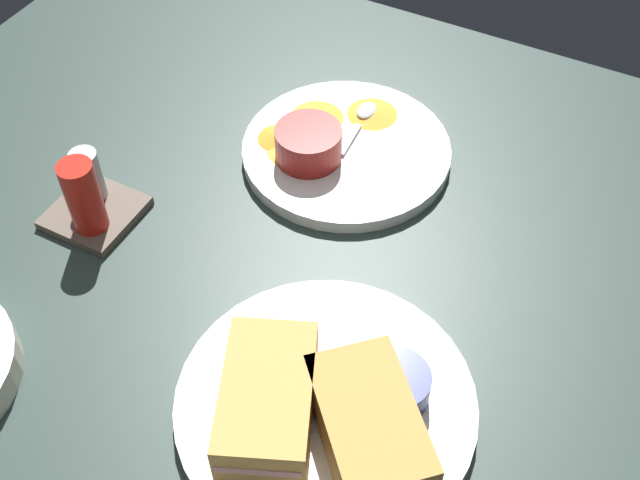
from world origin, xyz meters
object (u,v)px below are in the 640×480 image
(plate_sandwich_main, at_px, (326,405))
(sandwich_half_near, at_px, (268,399))
(sandwich_half_far, at_px, (369,425))
(ramekin_light_gravy, at_px, (308,143))
(ramekin_dark_sauce, at_px, (395,385))
(condiment_caddy, at_px, (88,197))
(spoon_by_gravy_ramekin, at_px, (363,117))
(spoon_by_dark_ramekin, at_px, (341,415))
(plate_chips_companion, at_px, (346,151))

(plate_sandwich_main, bearing_deg, sandwich_half_near, 131.43)
(plate_sandwich_main, height_order, sandwich_half_far, sandwich_half_far)
(sandwich_half_near, height_order, ramekin_light_gravy, sandwich_half_near)
(ramekin_dark_sauce, xyz_separation_m, condiment_caddy, (0.06, 0.38, 0.00))
(sandwich_half_near, relative_size, sandwich_half_far, 1.02)
(plate_sandwich_main, height_order, spoon_by_gravy_ramekin, spoon_by_gravy_ramekin)
(plate_sandwich_main, xyz_separation_m, condiment_caddy, (0.09, 0.33, 0.03))
(condiment_caddy, bearing_deg, plate_sandwich_main, -105.04)
(sandwich_half_near, bearing_deg, spoon_by_dark_ramekin, -66.09)
(spoon_by_dark_ramekin, relative_size, spoon_by_gravy_ramekin, 0.87)
(ramekin_dark_sauce, height_order, spoon_by_gravy_ramekin, ramekin_dark_sauce)
(sandwich_half_near, height_order, spoon_by_gravy_ramekin, sandwich_half_near)
(sandwich_half_near, bearing_deg, condiment_caddy, 67.19)
(spoon_by_dark_ramekin, xyz_separation_m, plate_chips_companion, (0.31, 0.15, -0.01))
(sandwich_half_near, relative_size, plate_chips_companion, 0.62)
(sandwich_half_near, distance_m, condiment_caddy, 0.31)
(plate_chips_companion, bearing_deg, sandwich_half_near, -164.69)
(plate_sandwich_main, bearing_deg, condiment_caddy, 74.96)
(ramekin_light_gravy, relative_size, spoon_by_gravy_ramekin, 0.75)
(sandwich_half_far, height_order, condiment_caddy, condiment_caddy)
(ramekin_dark_sauce, distance_m, plate_chips_companion, 0.33)
(plate_chips_companion, distance_m, spoon_by_gravy_ramekin, 0.05)
(ramekin_dark_sauce, distance_m, ramekin_light_gravy, 0.31)
(plate_sandwich_main, xyz_separation_m, sandwich_half_far, (-0.02, -0.05, 0.03))
(spoon_by_gravy_ramekin, bearing_deg, condiment_caddy, 144.02)
(plate_sandwich_main, relative_size, sandwich_half_near, 1.78)
(sandwich_half_near, bearing_deg, plate_chips_companion, 15.31)
(plate_sandwich_main, relative_size, sandwich_half_far, 1.82)
(sandwich_half_near, height_order, sandwich_half_far, same)
(sandwich_half_near, relative_size, ramekin_dark_sauce, 2.44)
(plate_sandwich_main, xyz_separation_m, plate_chips_companion, (0.30, 0.13, 0.00))
(sandwich_half_near, distance_m, spoon_by_gravy_ramekin, 0.40)
(sandwich_half_near, bearing_deg, ramekin_dark_sauce, -53.45)
(ramekin_dark_sauce, xyz_separation_m, spoon_by_dark_ramekin, (-0.04, 0.03, -0.01))
(plate_sandwich_main, height_order, ramekin_light_gravy, ramekin_light_gravy)
(ramekin_light_gravy, distance_m, condiment_caddy, 0.24)
(spoon_by_gravy_ramekin, xyz_separation_m, condiment_caddy, (-0.26, 0.19, 0.01))
(spoon_by_gravy_ramekin, bearing_deg, spoon_by_dark_ramekin, -157.02)
(sandwich_half_far, bearing_deg, plate_sandwich_main, 71.43)
(plate_sandwich_main, bearing_deg, spoon_by_dark_ramekin, -113.14)
(ramekin_light_gravy, height_order, spoon_by_gravy_ramekin, ramekin_light_gravy)
(spoon_by_gravy_ramekin, bearing_deg, sandwich_half_far, -153.74)
(sandwich_half_far, bearing_deg, ramekin_dark_sauce, -3.09)
(sandwich_half_near, distance_m, ramekin_dark_sauce, 0.11)
(sandwich_half_near, height_order, plate_chips_companion, sandwich_half_near)
(sandwich_half_near, xyz_separation_m, plate_chips_companion, (0.34, 0.09, -0.03))
(spoon_by_dark_ramekin, xyz_separation_m, ramekin_light_gravy, (0.27, 0.18, 0.02))
(ramekin_dark_sauce, relative_size, plate_chips_companion, 0.25)
(sandwich_half_far, height_order, ramekin_dark_sauce, sandwich_half_far)
(plate_sandwich_main, distance_m, spoon_by_dark_ramekin, 0.02)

